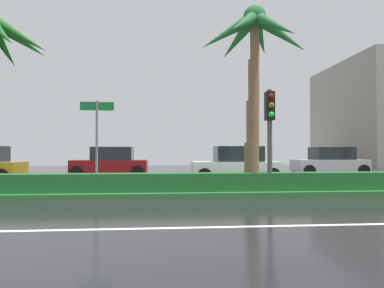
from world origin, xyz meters
name	(u,v)px	position (x,y,z in m)	size (l,w,h in m)	color
ground_plane	(126,189)	(0.00, 9.00, -0.05)	(90.00, 42.00, 0.10)	black
near_lane_divider_stripe	(82,230)	(0.00, 2.00, 0.00)	(81.00, 0.14, 0.01)	white
median_strip	(123,189)	(0.00, 8.00, 0.07)	(85.50, 4.00, 0.15)	#2D6B33
median_hedge	(117,183)	(0.00, 6.60, 0.45)	(76.50, 0.70, 0.60)	#1E6028
palm_tree_centre_left	(254,48)	(5.07, 8.41, 5.58)	(4.49, 4.39, 7.13)	brown
traffic_signal_median_right	(270,121)	(5.06, 6.42, 2.49)	(0.28, 0.43, 3.40)	#4C4C47
street_name_sign	(97,133)	(-0.69, 6.75, 2.08)	(1.10, 0.08, 3.00)	slate
car_in_traffic_second	(111,162)	(-1.57, 15.22, 0.83)	(4.30, 2.02, 1.72)	maroon
car_in_traffic_third	(236,164)	(5.12, 11.99, 0.83)	(4.30, 2.02, 1.72)	white
car_in_traffic_fourth	(330,162)	(11.62, 15.08, 0.83)	(4.30, 2.02, 1.72)	silver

